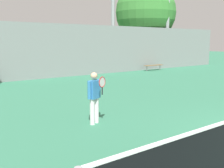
# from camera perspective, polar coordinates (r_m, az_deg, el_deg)

# --- Properties ---
(tennis_player) EXTENTS (0.54, 0.49, 1.52)m
(tennis_player) POSITION_cam_1_polar(r_m,az_deg,el_deg) (7.60, -3.84, -2.43)
(tennis_player) COLOR silver
(tennis_player) RESTS_ON ground_plane
(bench_courtside_far) EXTENTS (1.89, 0.40, 0.45)m
(bench_courtside_far) POSITION_cam_1_polar(r_m,az_deg,el_deg) (22.03, 9.05, 4.00)
(bench_courtside_far) COLOR brown
(bench_courtside_far) RESTS_ON ground_plane
(light_pole_near_left) EXTENTS (0.90, 0.60, 10.53)m
(light_pole_near_left) POSITION_cam_1_polar(r_m,az_deg,el_deg) (24.95, 12.13, 16.91)
(light_pole_near_left) COLOR #939399
(light_pole_near_left) RESTS_ON ground_plane
(light_pole_far_right) EXTENTS (0.90, 0.60, 8.61)m
(light_pole_far_right) POSITION_cam_1_polar(r_m,az_deg,el_deg) (20.47, 0.20, 16.84)
(light_pole_far_right) COLOR #939399
(light_pole_far_right) RESTS_ON ground_plane
(back_fence) EXTENTS (34.55, 0.06, 3.55)m
(back_fence) POSITION_cam_1_polar(r_m,az_deg,el_deg) (17.66, -12.81, 7.05)
(back_fence) COLOR gray
(back_fence) RESTS_ON ground_plane
(tree_green_broad) EXTENTS (5.84, 5.84, 8.08)m
(tree_green_broad) POSITION_cam_1_polar(r_m,az_deg,el_deg) (26.55, 7.31, 15.17)
(tree_green_broad) COLOR brown
(tree_green_broad) RESTS_ON ground_plane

